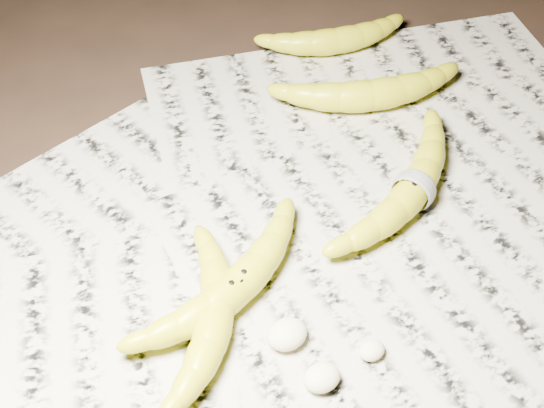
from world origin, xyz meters
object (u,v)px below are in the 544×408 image
banana_upper_a (371,93)px  banana_taped (414,188)px  banana_upper_b (336,39)px  banana_center (236,285)px  banana_left_b (215,316)px

banana_upper_a → banana_taped: bearing=-89.2°
banana_upper_a → banana_upper_b: 0.13m
banana_center → banana_upper_a: bearing=12.6°
banana_center → banana_taped: same height
banana_upper_a → banana_left_b: bearing=-128.4°
banana_left_b → banana_upper_b: same height
banana_left_b → banana_taped: 0.27m
banana_center → banana_left_b: bearing=-167.7°
banana_left_b → banana_upper_b: bearing=-12.1°
banana_left_b → banana_taped: (0.27, 0.04, 0.00)m
banana_center → banana_upper_a: (0.29, 0.18, 0.00)m
banana_center → banana_upper_b: size_ratio=1.18×
banana_upper_b → banana_upper_a: bearing=-87.4°
banana_taped → banana_upper_b: bearing=46.2°
banana_left_b → banana_upper_a: 0.38m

